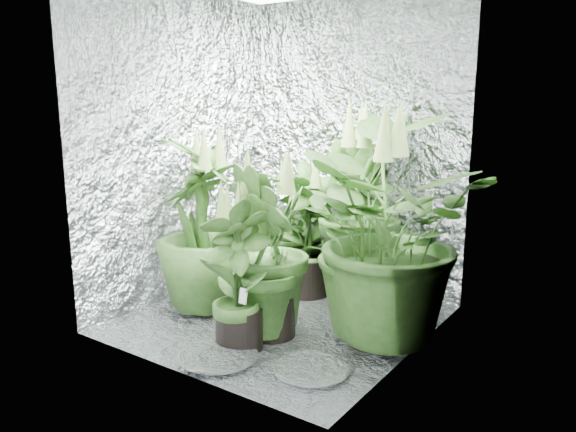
% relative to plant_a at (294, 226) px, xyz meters
% --- Properties ---
extents(ground, '(1.60, 1.60, 0.00)m').
position_rel_plant_a_xyz_m(ground, '(0.30, -0.58, -0.40)').
color(ground, white).
rests_on(ground, ground).
extents(walls, '(1.62, 1.62, 2.00)m').
position_rel_plant_a_xyz_m(walls, '(0.30, -0.58, 0.60)').
color(walls, white).
rests_on(walls, ground).
extents(plant_a, '(0.75, 0.75, 0.86)m').
position_rel_plant_a_xyz_m(plant_a, '(0.00, 0.00, 0.00)').
color(plant_a, black).
rests_on(plant_a, ground).
extents(plant_b, '(0.62, 0.62, 0.94)m').
position_rel_plant_a_xyz_m(plant_b, '(0.20, -0.13, 0.02)').
color(plant_b, black).
rests_on(plant_b, ground).
extents(plant_c, '(0.75, 0.75, 1.26)m').
position_rel_plant_a_xyz_m(plant_c, '(0.55, 0.00, 0.18)').
color(plant_c, black).
rests_on(plant_c, ground).
extents(plant_d, '(0.80, 0.80, 1.12)m').
position_rel_plant_a_xyz_m(plant_d, '(-0.17, -0.70, 0.11)').
color(plant_d, black).
rests_on(plant_d, ground).
extents(plant_e, '(1.26, 1.26, 1.26)m').
position_rel_plant_a_xyz_m(plant_e, '(0.89, -0.54, 0.19)').
color(plant_e, black).
rests_on(plant_e, ground).
extents(plant_f, '(0.57, 0.57, 0.87)m').
position_rel_plant_a_xyz_m(plant_f, '(0.35, -1.01, -0.01)').
color(plant_f, black).
rests_on(plant_f, ground).
extents(plant_g, '(0.71, 0.71, 1.02)m').
position_rel_plant_a_xyz_m(plant_g, '(0.39, -0.79, 0.06)').
color(plant_g, black).
rests_on(plant_g, ground).
extents(circulation_fan, '(0.14, 0.29, 0.33)m').
position_rel_plant_a_xyz_m(circulation_fan, '(0.92, 0.04, -0.27)').
color(circulation_fan, black).
rests_on(circulation_fan, ground).
extents(plant_label, '(0.05, 0.02, 0.08)m').
position_rel_plant_a_xyz_m(plant_label, '(0.40, -1.04, -0.10)').
color(plant_label, white).
rests_on(plant_label, plant_f).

